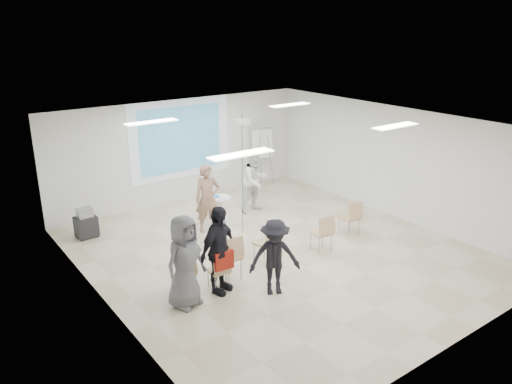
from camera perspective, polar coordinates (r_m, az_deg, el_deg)
floor at (r=11.74m, az=2.33°, el=-7.04°), size 8.00×9.00×0.10m
ceiling at (r=10.74m, az=2.55°, el=7.98°), size 8.00×9.00×0.10m
wall_back at (r=14.82m, az=-8.65°, el=4.72°), size 8.00×0.10×3.00m
wall_left at (r=9.33m, az=-17.47°, el=-4.64°), size 0.10×9.00×3.00m
wall_right at (r=13.94m, az=15.58°, el=3.32°), size 0.10×9.00×3.00m
projection_halo at (r=14.68m, az=-8.59°, el=6.00°), size 3.20×0.01×2.30m
projection_image at (r=14.67m, az=-8.57°, el=5.99°), size 2.60×0.01×1.90m
pedestal_table at (r=13.30m, az=-4.13°, el=-1.78°), size 0.74×0.74×0.71m
player_left at (r=12.51m, az=-5.57°, el=-0.25°), size 0.85×0.71×1.99m
player_right at (r=13.82m, az=-0.07°, el=1.71°), size 1.03×0.86×1.98m
controller_left at (r=12.71m, az=-5.50°, el=1.55°), size 0.08×0.13×0.04m
controller_right at (r=13.81m, az=-1.29°, el=3.19°), size 0.05×0.12×0.04m
chair_far_left at (r=9.86m, az=-8.03°, el=-9.20°), size 0.46×0.48×0.80m
chair_left_mid at (r=9.95m, az=-4.14°, el=-8.72°), size 0.41×0.44×0.81m
chair_left_inner at (r=10.25m, az=-2.92°, el=-7.15°), size 0.47×0.50×0.99m
chair_center at (r=10.94m, az=1.44°, el=-5.52°), size 0.55×0.57×0.95m
chair_right_inner at (r=11.57m, az=7.72°, el=-4.39°), size 0.48×0.51×0.91m
chair_right_far at (r=12.55m, az=10.91°, el=-2.66°), size 0.47×0.50×0.92m
red_jacket at (r=9.73m, az=-3.67°, el=-7.81°), size 0.40×0.12×0.38m
laptop at (r=10.36m, az=-3.25°, el=-7.21°), size 0.37×0.27×0.03m
audience_left at (r=9.67m, az=-4.33°, el=-5.96°), size 1.38×1.13×2.06m
audience_mid at (r=9.67m, az=2.16°, el=-6.90°), size 1.29×1.07×1.76m
audience_outer at (r=9.31m, az=-8.20°, el=-7.28°), size 1.13×0.91×2.02m
flipchart_easel at (r=15.98m, az=0.70°, el=5.60°), size 0.78×0.62×1.90m
av_cart at (r=13.02m, az=-18.86°, el=-3.48°), size 0.52×0.42×0.76m
ceiling_projector at (r=12.05m, az=-1.58°, el=7.44°), size 0.30×0.25×3.00m
fluor_panel_nw at (r=11.41m, az=-11.86°, el=7.84°), size 1.20×0.30×0.02m
fluor_panel_ne at (r=13.53m, az=3.88°, el=9.90°), size 1.20×0.30×0.02m
fluor_panel_sw at (r=8.42m, az=-1.71°, el=4.34°), size 1.20×0.30×0.02m
fluor_panel_se at (r=11.13m, az=15.62°, el=7.27°), size 1.20×0.30×0.02m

